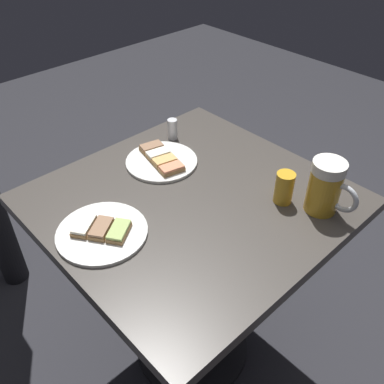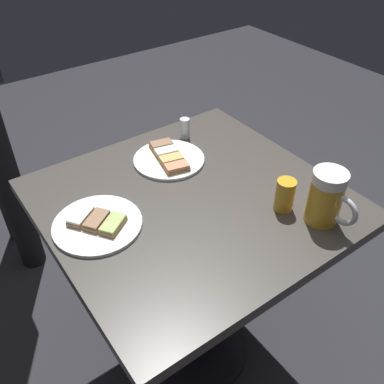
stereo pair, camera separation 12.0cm
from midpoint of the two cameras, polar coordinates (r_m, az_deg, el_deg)
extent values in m
plane|color=#28282D|center=(1.80, 2.02, -20.27)|extent=(6.00, 6.00, 0.00)
cylinder|color=black|center=(1.79, 2.03, -20.15)|extent=(0.44, 0.44, 0.01)
cylinder|color=black|center=(1.48, 2.36, -12.53)|extent=(0.09, 0.09, 0.74)
cube|color=#423D38|center=(1.22, 2.80, -1.51)|extent=(0.81, 0.79, 0.04)
cylinder|color=white|center=(1.35, -0.63, 4.35)|extent=(0.23, 0.23, 0.01)
cube|color=#9E7547|center=(1.29, 0.56, 3.15)|extent=(0.08, 0.06, 0.01)
cube|color=#EA8E66|center=(1.29, 0.56, 3.52)|extent=(0.08, 0.06, 0.01)
cube|color=#9E7547|center=(1.33, -0.25, 4.23)|extent=(0.08, 0.06, 0.01)
cube|color=#E5B266|center=(1.32, -0.25, 4.58)|extent=(0.08, 0.06, 0.01)
cube|color=#9E7547|center=(1.37, -1.01, 5.24)|extent=(0.08, 0.06, 0.01)
cube|color=white|center=(1.36, -1.02, 5.60)|extent=(0.08, 0.06, 0.01)
cube|color=#9E7547|center=(1.40, -1.74, 6.21)|extent=(0.08, 0.06, 0.01)
cube|color=#997051|center=(1.40, -1.75, 6.55)|extent=(0.08, 0.06, 0.01)
cylinder|color=white|center=(1.13, -9.80, -4.50)|extent=(0.24, 0.24, 0.01)
cube|color=#9E7547|center=(1.14, -11.99, -3.51)|extent=(0.09, 0.08, 0.01)
cube|color=white|center=(1.14, -12.05, -3.14)|extent=(0.09, 0.08, 0.01)
cube|color=#9E7547|center=(1.12, -9.86, -4.09)|extent=(0.09, 0.08, 0.01)
cube|color=#997051|center=(1.11, -9.92, -3.71)|extent=(0.09, 0.08, 0.01)
cube|color=#9E7547|center=(1.10, -7.66, -4.68)|extent=(0.09, 0.08, 0.01)
cube|color=#ADC66B|center=(1.10, -7.70, -4.30)|extent=(0.09, 0.08, 0.01)
cylinder|color=gold|center=(1.17, 20.40, -1.34)|extent=(0.09, 0.09, 0.13)
cylinder|color=white|center=(1.12, 21.27, 1.74)|extent=(0.09, 0.09, 0.03)
torus|color=silver|center=(1.14, 22.72, -2.48)|extent=(0.02, 0.09, 0.08)
cylinder|color=gold|center=(1.18, 15.37, -0.52)|extent=(0.05, 0.05, 0.09)
cylinder|color=silver|center=(1.46, 1.37, 8.60)|extent=(0.03, 0.03, 0.07)
cylinder|color=black|center=(1.90, -22.00, 0.71)|extent=(0.11, 0.11, 0.92)
camera|label=1|loc=(0.06, -87.14, 2.27)|focal=39.18mm
camera|label=2|loc=(0.06, 92.86, -2.27)|focal=39.18mm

